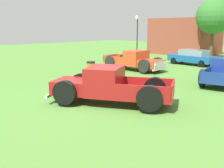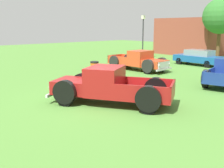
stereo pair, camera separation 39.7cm
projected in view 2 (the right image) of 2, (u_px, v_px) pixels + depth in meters
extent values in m
plane|color=#548C38|center=(95.00, 103.00, 12.13)|extent=(80.00, 80.00, 0.00)
cube|color=maroon|center=(74.00, 86.00, 12.31)|extent=(2.21, 2.22, 0.59)
cube|color=silver|center=(58.00, 85.00, 12.56)|extent=(0.80, 1.29, 0.50)
sphere|color=silver|center=(51.00, 87.00, 11.94)|extent=(0.21, 0.21, 0.21)
sphere|color=silver|center=(65.00, 81.00, 13.15)|extent=(0.21, 0.21, 0.21)
cube|color=maroon|center=(105.00, 81.00, 11.80)|extent=(2.11, 2.25, 1.23)
cube|color=#8C9EA8|center=(91.00, 74.00, 11.94)|extent=(0.83, 1.35, 0.54)
cube|color=maroon|center=(146.00, 96.00, 11.38)|extent=(2.85, 2.69, 0.11)
cube|color=maroon|center=(142.00, 93.00, 10.51)|extent=(1.98, 1.22, 0.59)
cube|color=maroon|center=(150.00, 84.00, 12.10)|extent=(1.98, 1.22, 0.59)
cube|color=maroon|center=(172.00, 90.00, 10.98)|extent=(0.99, 1.59, 0.59)
cylinder|color=black|center=(65.00, 97.00, 11.53)|extent=(0.82, 0.62, 0.81)
cylinder|color=#B7B7BC|center=(65.00, 97.00, 11.53)|extent=(0.41, 0.39, 0.33)
cylinder|color=black|center=(65.00, 92.00, 11.49)|extent=(1.04, 0.78, 1.03)
cylinder|color=black|center=(82.00, 88.00, 13.21)|extent=(0.82, 0.62, 0.81)
cylinder|color=#B7B7BC|center=(82.00, 88.00, 13.22)|extent=(0.41, 0.39, 0.33)
cylinder|color=black|center=(82.00, 84.00, 13.17)|extent=(1.04, 0.78, 1.03)
cylinder|color=black|center=(148.00, 104.00, 10.47)|extent=(0.82, 0.62, 0.81)
cylinder|color=#B7B7BC|center=(148.00, 104.00, 10.46)|extent=(0.41, 0.39, 0.33)
cylinder|color=black|center=(149.00, 99.00, 10.43)|extent=(1.04, 0.78, 1.03)
cylinder|color=black|center=(155.00, 93.00, 12.15)|extent=(0.82, 0.62, 0.81)
cylinder|color=#B7B7BC|center=(155.00, 93.00, 12.16)|extent=(0.41, 0.39, 0.33)
cylinder|color=black|center=(156.00, 89.00, 12.10)|extent=(1.04, 0.78, 1.03)
cube|color=silver|center=(57.00, 91.00, 12.64)|extent=(1.09, 1.74, 0.13)
cube|color=#D14723|center=(155.00, 64.00, 19.80)|extent=(1.58, 1.60, 0.55)
cube|color=silver|center=(164.00, 65.00, 19.26)|extent=(0.13, 1.38, 0.46)
sphere|color=silver|center=(169.00, 64.00, 19.69)|extent=(0.20, 0.20, 0.20)
sphere|color=silver|center=(159.00, 65.00, 18.85)|extent=(0.20, 0.20, 0.20)
cube|color=#D14723|center=(140.00, 58.00, 20.72)|extent=(1.39, 1.75, 1.16)
cube|color=#8C9EA8|center=(147.00, 55.00, 20.23)|extent=(0.11, 1.45, 0.51)
cube|color=#D14723|center=(124.00, 63.00, 22.02)|extent=(2.19, 1.79, 0.10)
cube|color=#D14723|center=(131.00, 58.00, 22.50)|extent=(2.11, 0.19, 0.55)
cube|color=#D14723|center=(117.00, 60.00, 21.40)|extent=(2.11, 0.19, 0.55)
cube|color=#D14723|center=(115.00, 58.00, 22.66)|extent=(0.17, 1.68, 0.55)
cylinder|color=black|center=(162.00, 66.00, 20.44)|extent=(0.77, 0.26, 0.76)
cylinder|color=#B7B7BC|center=(162.00, 66.00, 20.44)|extent=(0.32, 0.26, 0.31)
cylinder|color=black|center=(162.00, 64.00, 20.40)|extent=(0.98, 0.33, 0.97)
cylinder|color=black|center=(148.00, 69.00, 19.28)|extent=(0.77, 0.26, 0.76)
cylinder|color=#B7B7BC|center=(148.00, 69.00, 19.27)|extent=(0.32, 0.26, 0.31)
cylinder|color=black|center=(148.00, 66.00, 19.24)|extent=(0.98, 0.33, 0.97)
cylinder|color=black|center=(129.00, 62.00, 22.78)|extent=(0.77, 0.26, 0.76)
cylinder|color=#B7B7BC|center=(129.00, 62.00, 22.79)|extent=(0.32, 0.26, 0.31)
cylinder|color=black|center=(129.00, 60.00, 22.74)|extent=(0.98, 0.33, 0.97)
cylinder|color=black|center=(114.00, 64.00, 21.62)|extent=(0.77, 0.26, 0.76)
cylinder|color=#B7B7BC|center=(114.00, 64.00, 21.62)|extent=(0.32, 0.26, 0.31)
cylinder|color=black|center=(115.00, 62.00, 21.58)|extent=(0.98, 0.33, 0.97)
cube|color=silver|center=(164.00, 69.00, 19.30)|extent=(0.19, 1.84, 0.12)
cube|color=navy|center=(223.00, 81.00, 14.64)|extent=(2.03, 2.36, 0.10)
cube|color=navy|center=(209.00, 74.00, 15.03)|extent=(0.50, 2.04, 0.54)
cube|color=navy|center=(218.00, 78.00, 13.79)|extent=(1.63, 0.41, 0.54)
cylinder|color=black|center=(222.00, 73.00, 17.53)|extent=(0.36, 0.78, 0.75)
cylinder|color=#B7B7BC|center=(222.00, 73.00, 17.54)|extent=(0.29, 0.34, 0.30)
cylinder|color=black|center=(222.00, 70.00, 17.49)|extent=(0.46, 0.98, 0.95)
cylinder|color=black|center=(206.00, 81.00, 14.94)|extent=(0.36, 0.78, 0.75)
cylinder|color=#B7B7BC|center=(206.00, 81.00, 14.94)|extent=(0.29, 0.34, 0.30)
cylinder|color=black|center=(206.00, 78.00, 14.90)|extent=(0.46, 0.98, 0.95)
cube|color=#195699|center=(198.00, 59.00, 23.67)|extent=(4.06, 1.67, 0.55)
cube|color=#7F939E|center=(199.00, 53.00, 23.46)|extent=(2.28, 1.40, 0.51)
cylinder|color=black|center=(179.00, 61.00, 24.26)|extent=(0.59, 0.19, 0.59)
cylinder|color=black|center=(188.00, 60.00, 25.22)|extent=(0.59, 0.19, 0.59)
cylinder|color=black|center=(207.00, 64.00, 22.25)|extent=(0.59, 0.19, 0.59)
cylinder|color=black|center=(216.00, 63.00, 23.20)|extent=(0.59, 0.19, 0.59)
cube|color=#2D2D33|center=(142.00, 58.00, 28.23)|extent=(0.36, 0.36, 0.25)
cylinder|color=#2D2D33|center=(143.00, 38.00, 27.81)|extent=(0.12, 0.12, 3.83)
cube|color=#F2EACC|center=(143.00, 17.00, 27.37)|extent=(0.28, 0.28, 0.36)
cone|color=#2D2D33|center=(143.00, 15.00, 27.33)|extent=(0.32, 0.32, 0.14)
cylinder|color=orange|center=(95.00, 69.00, 18.98)|extent=(0.56, 0.56, 0.85)
cylinder|color=black|center=(94.00, 62.00, 18.88)|extent=(0.59, 0.59, 0.10)
cylinder|color=brown|center=(218.00, 45.00, 27.25)|extent=(0.36, 0.36, 3.02)
sphere|color=#33752D|center=(221.00, 16.00, 26.66)|extent=(3.49, 3.49, 3.49)
cube|color=brown|center=(191.00, 36.00, 32.87)|extent=(7.28, 5.53, 4.31)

